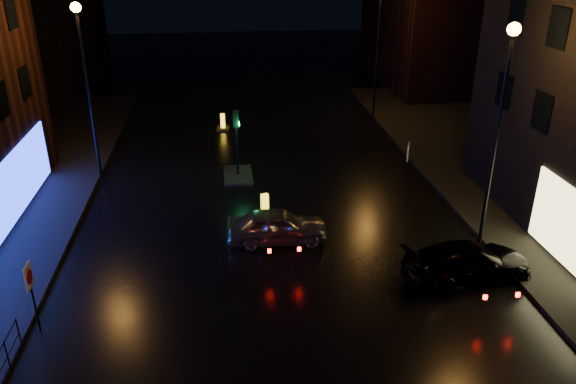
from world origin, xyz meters
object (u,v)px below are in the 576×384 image
(silver_hatchback, at_px, (277,226))
(bollard_near, at_px, (265,213))
(road_sign_left, at_px, (30,283))
(bollard_far, at_px, (223,126))
(traffic_signal, at_px, (238,167))
(dark_sedan, at_px, (468,262))
(road_sign_right, at_px, (408,156))

(silver_hatchback, distance_m, bollard_near, 2.09)
(road_sign_left, bearing_deg, bollard_far, 72.29)
(traffic_signal, relative_size, bollard_near, 2.37)
(dark_sedan, relative_size, bollard_far, 3.87)
(bollard_far, bearing_deg, traffic_signal, -81.12)
(silver_hatchback, relative_size, bollard_near, 2.67)
(silver_hatchback, bearing_deg, dark_sedan, -116.67)
(road_sign_left, distance_m, road_sign_right, 16.56)
(traffic_signal, distance_m, road_sign_right, 8.26)
(bollard_near, bearing_deg, bollard_far, 80.14)
(bollard_near, bearing_deg, silver_hatchback, -98.00)
(silver_hatchback, height_order, road_sign_right, road_sign_right)
(silver_hatchback, bearing_deg, bollard_far, 9.49)
(traffic_signal, bearing_deg, bollard_far, 94.62)
(traffic_signal, xyz_separation_m, road_sign_left, (-6.47, -11.30, 1.23))
(dark_sedan, relative_size, road_sign_right, 1.94)
(road_sign_left, height_order, road_sign_right, road_sign_right)
(traffic_signal, bearing_deg, dark_sedan, -53.30)
(road_sign_left, bearing_deg, road_sign_right, 30.70)
(traffic_signal, distance_m, bollard_far, 7.62)
(road_sign_right, bearing_deg, traffic_signal, 2.34)
(bollard_near, bearing_deg, traffic_signal, 84.36)
(road_sign_left, bearing_deg, silver_hatchback, 30.17)
(dark_sedan, xyz_separation_m, bollard_near, (-6.60, 5.44, -0.42))
(silver_hatchback, relative_size, road_sign_right, 1.66)
(dark_sedan, relative_size, road_sign_left, 1.97)
(road_sign_right, bearing_deg, bollard_far, -29.29)
(bollard_near, relative_size, road_sign_right, 0.62)
(traffic_signal, distance_m, silver_hatchback, 6.83)
(bollard_near, height_order, road_sign_right, road_sign_right)
(dark_sedan, bearing_deg, road_sign_right, -8.07)
(silver_hatchback, xyz_separation_m, dark_sedan, (6.27, -3.42, -0.00))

